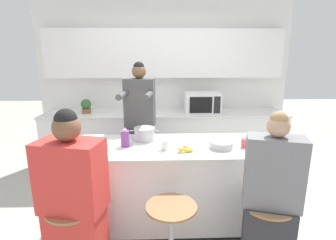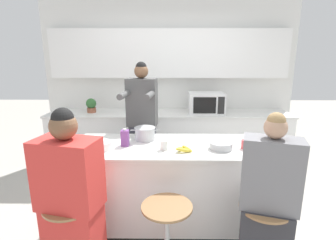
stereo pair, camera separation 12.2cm
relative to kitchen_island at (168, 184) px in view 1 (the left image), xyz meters
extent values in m
plane|color=#B2ADA3|center=(0.00, 0.00, -0.45)|extent=(16.00, 16.00, 0.00)
cube|color=silver|center=(0.00, 1.80, 0.90)|extent=(4.07, 0.06, 2.70)
cube|color=white|center=(0.00, 1.69, 1.37)|extent=(3.75, 0.16, 0.75)
cube|color=white|center=(0.00, 1.45, -0.01)|extent=(3.75, 0.61, 0.89)
cube|color=silver|center=(0.00, 1.45, 0.46)|extent=(3.78, 0.64, 0.03)
cube|color=black|center=(0.00, 0.00, -0.42)|extent=(1.86, 0.68, 0.06)
cube|color=white|center=(0.00, 0.00, 0.01)|extent=(1.94, 0.76, 0.81)
cube|color=silver|center=(0.00, 0.00, 0.43)|extent=(1.98, 0.80, 0.03)
cylinder|color=#997047|center=(-0.79, -0.70, 0.17)|extent=(0.42, 0.42, 0.02)
cylinder|color=#B7BABC|center=(0.00, -0.70, -0.14)|extent=(0.04, 0.04, 0.59)
cylinder|color=#997047|center=(0.00, -0.70, 0.17)|extent=(0.42, 0.42, 0.02)
cylinder|color=#B7BABC|center=(0.79, -0.70, -0.14)|extent=(0.04, 0.04, 0.59)
cylinder|color=#997047|center=(0.79, -0.70, 0.17)|extent=(0.42, 0.42, 0.02)
cube|color=#383842|center=(-0.33, 0.67, 0.01)|extent=(0.34, 0.25, 0.93)
cube|color=#4C4C4C|center=(-0.33, 0.67, 0.77)|extent=(0.39, 0.26, 0.60)
cylinder|color=#4C4C4C|center=(-0.51, 0.41, 0.91)|extent=(0.11, 0.34, 0.07)
cylinder|color=#4C4C4C|center=(-0.22, 0.38, 0.91)|extent=(0.11, 0.34, 0.07)
sphere|color=brown|center=(-0.33, 0.67, 1.16)|extent=(0.19, 0.19, 0.17)
sphere|color=black|center=(-0.33, 0.67, 1.21)|extent=(0.15, 0.15, 0.14)
cube|color=red|center=(-0.77, -0.72, 0.46)|extent=(0.54, 0.39, 0.56)
sphere|color=brown|center=(-0.77, -0.72, 0.84)|extent=(0.25, 0.25, 0.21)
sphere|color=black|center=(-0.77, -0.72, 0.90)|extent=(0.20, 0.20, 0.17)
cube|color=#333338|center=(0.80, -0.72, -0.14)|extent=(0.45, 0.36, 0.63)
cube|color=slate|center=(0.80, -0.72, 0.46)|extent=(0.48, 0.33, 0.58)
sphere|color=tan|center=(0.80, -0.72, 0.84)|extent=(0.21, 0.21, 0.17)
sphere|color=#A37F51|center=(0.80, -0.72, 0.89)|extent=(0.17, 0.17, 0.14)
cylinder|color=#B7BABC|center=(-0.25, 0.18, 0.51)|extent=(0.22, 0.22, 0.13)
cylinder|color=#B7BABC|center=(-0.25, 0.18, 0.58)|extent=(0.23, 0.23, 0.01)
cylinder|color=#B7BABC|center=(-0.39, 0.18, 0.55)|extent=(0.05, 0.01, 0.01)
cylinder|color=#B7BABC|center=(-0.12, 0.18, 0.55)|extent=(0.05, 0.01, 0.01)
cylinder|color=white|center=(-0.66, -0.13, 0.48)|extent=(0.20, 0.20, 0.08)
cylinder|color=#B7BABC|center=(0.53, -0.11, 0.48)|extent=(0.23, 0.23, 0.07)
cylinder|color=white|center=(-0.04, -0.13, 0.49)|extent=(0.08, 0.08, 0.10)
torus|color=white|center=(0.01, -0.13, 0.50)|extent=(0.04, 0.01, 0.04)
cylinder|color=#DB4C51|center=(0.78, -0.09, 0.49)|extent=(0.09, 0.09, 0.09)
torus|color=#DB4C51|center=(0.84, -0.09, 0.49)|extent=(0.04, 0.01, 0.04)
ellipsoid|color=yellow|center=(0.15, -0.22, 0.47)|extent=(0.14, 0.06, 0.06)
ellipsoid|color=yellow|center=(0.12, -0.18, 0.47)|extent=(0.11, 0.13, 0.06)
ellipsoid|color=yellow|center=(0.19, -0.18, 0.47)|extent=(0.12, 0.12, 0.06)
cube|color=#7A428E|center=(-0.44, -0.02, 0.53)|extent=(0.08, 0.08, 0.17)
cylinder|color=white|center=(-0.44, -0.02, 0.62)|extent=(0.03, 0.03, 0.02)
cube|color=white|center=(0.58, 1.42, 0.63)|extent=(0.54, 0.38, 0.32)
cube|color=black|center=(0.53, 1.22, 0.63)|extent=(0.34, 0.01, 0.24)
cube|color=black|center=(0.77, 1.22, 0.63)|extent=(0.10, 0.01, 0.25)
cylinder|color=#93563D|center=(-1.22, 1.45, 0.51)|extent=(0.14, 0.14, 0.07)
sphere|color=#336633|center=(-1.22, 1.45, 0.61)|extent=(0.16, 0.16, 0.16)
camera|label=1|loc=(-0.09, -2.58, 1.36)|focal=28.00mm
camera|label=2|loc=(0.03, -2.58, 1.36)|focal=28.00mm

